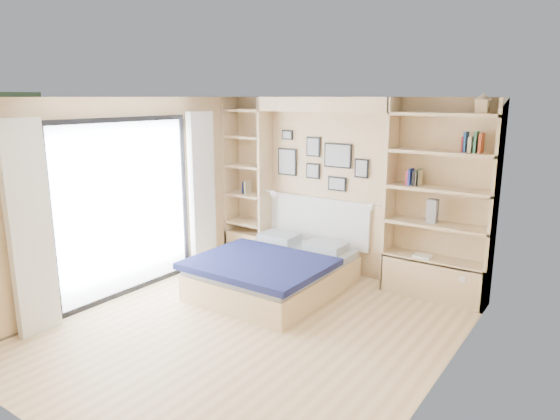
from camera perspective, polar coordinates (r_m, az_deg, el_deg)
The scene contains 8 objects.
ground at distance 5.63m, azimuth -3.49°, elevation -13.58°, with size 4.50×4.50×0.00m, color beige.
room_shell at distance 6.66m, azimuth 1.83°, elevation 0.47°, with size 4.50×4.50×4.50m.
bed at distance 6.61m, azimuth -0.54°, elevation -6.93°, with size 1.65×2.14×1.07m.
photo_gallery at distance 7.20m, azimuth 4.47°, elevation 5.62°, with size 1.48×0.02×0.82m.
reading_lamps at distance 7.02m, azimuth 4.55°, elevation 1.26°, with size 1.92×0.12×0.15m.
shelf_decor at distance 6.41m, azimuth 15.83°, elevation 5.00°, with size 3.55×0.23×2.03m.
deck at distance 8.20m, azimuth -23.83°, elevation -6.08°, with size 3.20×4.00×0.05m, color #6F6252.
deck_chair at distance 7.83m, azimuth -22.70°, elevation -3.75°, with size 0.78×0.96×0.84m.
Camera 1 is at (3.14, -3.95, 2.51)m, focal length 32.00 mm.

